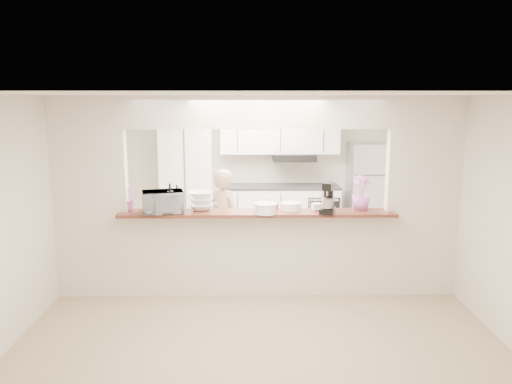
{
  "coord_description": "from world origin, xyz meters",
  "views": [
    {
      "loc": [
        -0.1,
        -6.04,
        2.45
      ],
      "look_at": [
        -0.01,
        0.3,
        1.27
      ],
      "focal_mm": 35.0,
      "sensor_mm": 36.0,
      "label": 1
    }
  ],
  "objects_px": {
    "refrigerator": "(370,191)",
    "toaster_oven": "(163,202)",
    "stand_mixer": "(328,199)",
    "person": "(225,222)"
  },
  "relations": [
    {
      "from": "toaster_oven",
      "to": "person",
      "type": "bearing_deg",
      "value": 38.76
    },
    {
      "from": "refrigerator",
      "to": "toaster_oven",
      "type": "height_order",
      "value": "refrigerator"
    },
    {
      "from": "refrigerator",
      "to": "stand_mixer",
      "type": "xyz_separation_m",
      "value": [
        -1.2,
        -2.79,
        0.41
      ]
    },
    {
      "from": "stand_mixer",
      "to": "person",
      "type": "height_order",
      "value": "person"
    },
    {
      "from": "stand_mixer",
      "to": "person",
      "type": "xyz_separation_m",
      "value": [
        -1.3,
        0.96,
        -0.52
      ]
    },
    {
      "from": "refrigerator",
      "to": "person",
      "type": "relative_size",
      "value": 1.14
    },
    {
      "from": "refrigerator",
      "to": "toaster_oven",
      "type": "distance_m",
      "value": 4.24
    },
    {
      "from": "refrigerator",
      "to": "toaster_oven",
      "type": "bearing_deg",
      "value": -139.32
    },
    {
      "from": "refrigerator",
      "to": "toaster_oven",
      "type": "relative_size",
      "value": 3.51
    },
    {
      "from": "toaster_oven",
      "to": "stand_mixer",
      "type": "distance_m",
      "value": 2.0
    }
  ]
}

